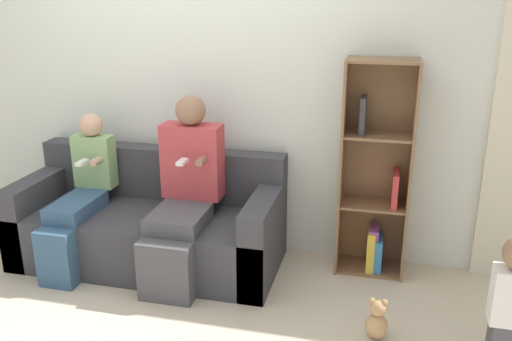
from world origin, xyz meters
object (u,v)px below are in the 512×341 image
object	(u,v)px
bookshelf	(376,184)
couch	(150,226)
teddy_bear	(377,320)
child_seated	(80,194)
adult_seated	(185,188)

from	to	relation	value
bookshelf	couch	bearing A→B (deg)	-170.12
teddy_bear	child_seated	bearing A→B (deg)	168.07
child_seated	bookshelf	bearing A→B (deg)	11.45
child_seated	teddy_bear	xyz separation A→B (m)	(2.13, -0.45, -0.41)
adult_seated	teddy_bear	size ratio (longest dim) A/B	4.75
adult_seated	bookshelf	size ratio (longest dim) A/B	0.83
couch	child_seated	world-z (taller)	child_seated
bookshelf	child_seated	bearing A→B (deg)	-168.55
couch	child_seated	bearing A→B (deg)	-163.28
couch	adult_seated	distance (m)	0.50
adult_seated	bookshelf	world-z (taller)	bookshelf
bookshelf	adult_seated	bearing A→B (deg)	-163.57
child_seated	teddy_bear	world-z (taller)	child_seated
bookshelf	teddy_bear	size ratio (longest dim) A/B	5.73
couch	bookshelf	bearing A→B (deg)	9.88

